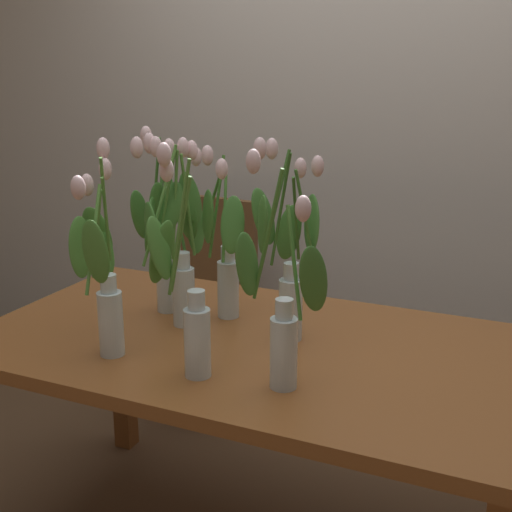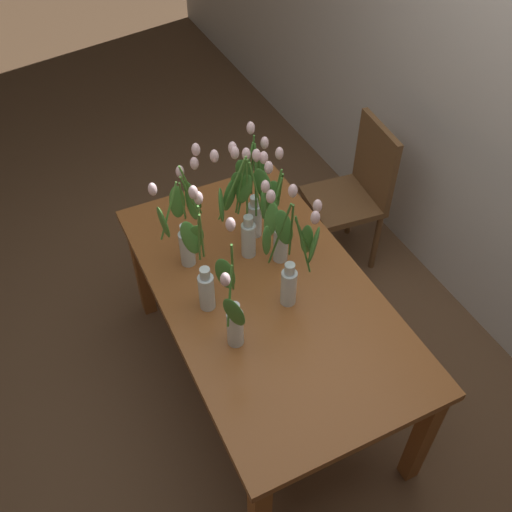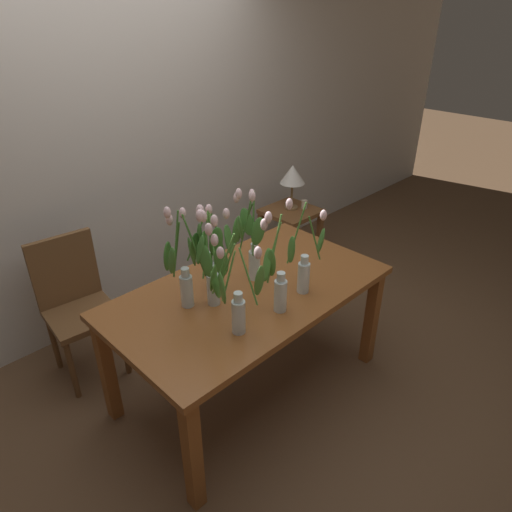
{
  "view_description": "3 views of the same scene",
  "coord_description": "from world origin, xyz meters",
  "views": [
    {
      "loc": [
        0.76,
        -1.65,
        1.51
      ],
      "look_at": [
        0.03,
        -0.03,
        1.01
      ],
      "focal_mm": 47.57,
      "sensor_mm": 36.0,
      "label": 1
    },
    {
      "loc": [
        1.48,
        -0.76,
        2.65
      ],
      "look_at": [
        -0.01,
        -0.04,
        0.96
      ],
      "focal_mm": 40.23,
      "sensor_mm": 36.0,
      "label": 2
    },
    {
      "loc": [
        -1.51,
        -1.58,
        2.17
      ],
      "look_at": [
        0.01,
        -0.05,
        0.97
      ],
      "focal_mm": 32.12,
      "sensor_mm": 36.0,
      "label": 3
    }
  ],
  "objects": [
    {
      "name": "tulip_vase_2",
      "position": [
        -0.26,
        0.02,
        0.98
      ],
      "size": [
        0.14,
        0.24,
        0.58
      ],
      "color": "silver",
      "rests_on": "dining_table"
    },
    {
      "name": "tulip_vase_6",
      "position": [
        0.08,
        0.07,
        0.98
      ],
      "size": [
        0.2,
        0.26,
        0.58
      ],
      "color": "silver",
      "rests_on": "dining_table"
    },
    {
      "name": "tulip_vase_0",
      "position": [
        -0.33,
        -0.24,
        0.96
      ],
      "size": [
        0.21,
        0.26,
        0.58
      ],
      "color": "silver",
      "rests_on": "dining_table"
    },
    {
      "name": "room_wall_rear",
      "position": [
        0.0,
        1.35,
        1.35
      ],
      "size": [
        9.0,
        0.1,
        2.7
      ],
      "primitive_type": "cube",
      "color": "beige",
      "rests_on": "ground"
    },
    {
      "name": "tulip_vase_1",
      "position": [
        0.19,
        -0.24,
        0.92
      ],
      "size": [
        0.25,
        0.15,
        0.58
      ],
      "color": "silver",
      "rests_on": "dining_table"
    },
    {
      "name": "tulip_vase_4",
      "position": [
        -0.06,
        -0.26,
        0.93
      ],
      "size": [
        0.17,
        0.12,
        0.59
      ],
      "color": "silver",
      "rests_on": "dining_table"
    },
    {
      "name": "tulip_vase_3",
      "position": [
        -0.34,
        0.11,
        0.98
      ],
      "size": [
        0.23,
        0.22,
        0.59
      ],
      "color": "silver",
      "rests_on": "dining_table"
    },
    {
      "name": "dining_table",
      "position": [
        0.0,
        0.0,
        0.65
      ],
      "size": [
        1.6,
        0.9,
        0.74
      ],
      "color": "brown",
      "rests_on": "ground"
    },
    {
      "name": "tulip_vase_5",
      "position": [
        -0.16,
        0.13,
        0.95
      ],
      "size": [
        0.25,
        0.19,
        0.54
      ],
      "color": "silver",
      "rests_on": "dining_table"
    },
    {
      "name": "dining_chair",
      "position": [
        -0.64,
        0.92,
        0.52
      ],
      "size": [
        0.44,
        0.44,
        0.93
      ],
      "color": "brown",
      "rests_on": "ground"
    }
  ]
}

